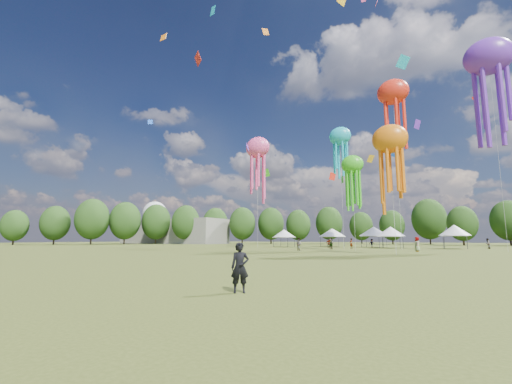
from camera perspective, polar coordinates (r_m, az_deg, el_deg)
The scene contains 10 objects.
ground at distance 17.30m, azimuth -18.34°, elevation -13.21°, with size 300.00×300.00×0.00m, color #384416.
observer_main at distance 10.89m, azimuth -2.76°, elevation -12.75°, with size 0.58×0.38×1.58m, color black.
spectator_near at distance 48.68m, azimuth 7.35°, elevation -8.84°, with size 0.87×0.68×1.80m, color gray.
spectators_far at distance 59.69m, azimuth 21.11°, elevation -8.21°, with size 24.94×19.34×1.91m.
festival_tents at distance 68.70m, azimuth 17.94°, elevation -6.51°, with size 35.33×12.33×4.07m.
show_kites at distance 56.49m, azimuth 22.22°, elevation 11.67°, with size 43.09×21.14×30.18m.
small_kites at distance 62.10m, azimuth 18.99°, elevation 19.77°, with size 71.37×63.35×45.32m.
treeline at distance 75.76m, azimuth 18.69°, elevation -3.88°, with size 201.57×95.24×13.43m.
hangar at distance 119.01m, azimuth -14.10°, elevation -6.62°, with size 40.00×12.00×8.00m, color gray.
radome at distance 135.06m, azimuth -16.95°, elevation -4.10°, with size 9.00×9.00×16.00m.
Camera 1 is at (13.10, -11.16, 1.70)m, focal length 23.40 mm.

